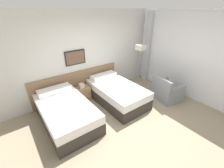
{
  "coord_description": "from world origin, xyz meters",
  "views": [
    {
      "loc": [
        -2.18,
        -2.19,
        2.7
      ],
      "look_at": [
        0.16,
        0.95,
        0.71
      ],
      "focal_mm": 24.0,
      "sensor_mm": 36.0,
      "label": 1
    }
  ],
  "objects_px": {
    "nightstand": "(82,93)",
    "floor_lamp": "(140,51)",
    "armchair": "(167,91)",
    "bed_near_window": "(117,93)",
    "bed_near_door": "(66,112)"
  },
  "relations": [
    {
      "from": "bed_near_door",
      "to": "floor_lamp",
      "type": "distance_m",
      "value": 3.31
    },
    {
      "from": "bed_near_window",
      "to": "nightstand",
      "type": "bearing_deg",
      "value": 138.24
    },
    {
      "from": "nightstand",
      "to": "floor_lamp",
      "type": "relative_size",
      "value": 0.37
    },
    {
      "from": "bed_near_door",
      "to": "floor_lamp",
      "type": "height_order",
      "value": "floor_lamp"
    },
    {
      "from": "bed_near_door",
      "to": "nightstand",
      "type": "distance_m",
      "value": 1.12
    },
    {
      "from": "floor_lamp",
      "to": "armchair",
      "type": "xyz_separation_m",
      "value": [
        -0.03,
        -1.32,
        -1.07
      ]
    },
    {
      "from": "nightstand",
      "to": "floor_lamp",
      "type": "bearing_deg",
      "value": -7.21
    },
    {
      "from": "armchair",
      "to": "bed_near_window",
      "type": "bearing_deg",
      "value": 71.62
    },
    {
      "from": "bed_near_window",
      "to": "armchair",
      "type": "xyz_separation_m",
      "value": [
        1.41,
        -0.86,
        -0.03
      ]
    },
    {
      "from": "bed_near_door",
      "to": "nightstand",
      "type": "xyz_separation_m",
      "value": [
        0.84,
        0.75,
        -0.06
      ]
    },
    {
      "from": "bed_near_door",
      "to": "bed_near_window",
      "type": "distance_m",
      "value": 1.67
    },
    {
      "from": "bed_near_window",
      "to": "armchair",
      "type": "bearing_deg",
      "value": -31.32
    },
    {
      "from": "floor_lamp",
      "to": "armchair",
      "type": "distance_m",
      "value": 1.7
    },
    {
      "from": "bed_near_window",
      "to": "nightstand",
      "type": "height_order",
      "value": "bed_near_window"
    },
    {
      "from": "floor_lamp",
      "to": "armchair",
      "type": "relative_size",
      "value": 1.6
    }
  ]
}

